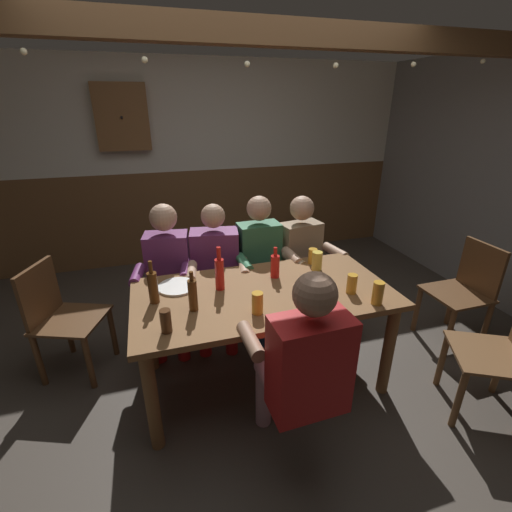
{
  "coord_description": "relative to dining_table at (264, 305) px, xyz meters",
  "views": [
    {
      "loc": [
        -0.67,
        -2.15,
        1.94
      ],
      "look_at": [
        0.0,
        0.06,
        0.94
      ],
      "focal_mm": 25.05,
      "sensor_mm": 36.0,
      "label": 1
    }
  ],
  "objects": [
    {
      "name": "ground_plane",
      "position": [
        0.0,
        0.12,
        -0.65
      ],
      "size": [
        6.25,
        6.25,
        0.0
      ],
      "primitive_type": "plane",
      "color": "#423A33"
    },
    {
      "name": "back_wall_upper",
      "position": [
        0.0,
        2.53,
        1.14
      ],
      "size": [
        5.21,
        0.12,
        1.26
      ],
      "primitive_type": "cube",
      "color": "beige"
    },
    {
      "name": "back_wall_wainscot",
      "position": [
        0.0,
        2.53,
        -0.07
      ],
      "size": [
        5.21,
        0.12,
        1.16
      ],
      "primitive_type": "cube",
      "color": "brown",
      "rests_on": "ground_plane"
    },
    {
      "name": "ceiling_beam",
      "position": [
        0.0,
        0.42,
        1.69
      ],
      "size": [
        4.69,
        0.14,
        0.16
      ],
      "primitive_type": "cube",
      "color": "brown"
    },
    {
      "name": "dining_table",
      "position": [
        0.0,
        0.0,
        0.0
      ],
      "size": [
        1.75,
        0.9,
        0.75
      ],
      "color": "brown",
      "rests_on": "ground_plane"
    },
    {
      "name": "person_0",
      "position": [
        -0.6,
        0.68,
        0.02
      ],
      "size": [
        0.52,
        0.56,
        1.22
      ],
      "rotation": [
        0.0,
        0.0,
        2.98
      ],
      "color": "#6B2D66",
      "rests_on": "ground_plane"
    },
    {
      "name": "person_1",
      "position": [
        -0.21,
        0.67,
        0.0
      ],
      "size": [
        0.58,
        0.59,
        1.19
      ],
      "rotation": [
        0.0,
        0.0,
        2.96
      ],
      "color": "#6B2D66",
      "rests_on": "ground_plane"
    },
    {
      "name": "person_2",
      "position": [
        0.2,
        0.67,
        0.02
      ],
      "size": [
        0.51,
        0.51,
        1.22
      ],
      "rotation": [
        0.0,
        0.0,
        3.18
      ],
      "color": "#33724C",
      "rests_on": "ground_plane"
    },
    {
      "name": "person_3",
      "position": [
        0.6,
        0.66,
        0.01
      ],
      "size": [
        0.54,
        0.56,
        1.2
      ],
      "rotation": [
        0.0,
        0.0,
        3.31
      ],
      "color": "#997F60",
      "rests_on": "ground_plane"
    },
    {
      "name": "person_4",
      "position": [
        -0.0,
        -0.67,
        0.03
      ],
      "size": [
        0.55,
        0.54,
        1.24
      ],
      "rotation": [
        0.0,
        0.0,
        0.03
      ],
      "color": "#AD1919",
      "rests_on": "ground_plane"
    },
    {
      "name": "chair_empty_near_right",
      "position": [
        1.38,
        -0.73,
        -0.17
      ],
      "size": [
        0.59,
        0.59,
        0.88
      ],
      "rotation": [
        0.0,
        0.0,
        1.08
      ],
      "color": "brown",
      "rests_on": "ground_plane"
    },
    {
      "name": "chair_empty_near_left",
      "position": [
        -1.41,
        0.55,
        -0.17
      ],
      "size": [
        0.57,
        0.57,
        0.88
      ],
      "rotation": [
        0.0,
        0.0,
        -1.94
      ],
      "color": "brown",
      "rests_on": "ground_plane"
    },
    {
      "name": "chair_empty_far_end",
      "position": [
        1.8,
        0.01,
        -0.17
      ],
      "size": [
        0.44,
        0.44,
        0.88
      ],
      "rotation": [
        0.0,
        0.0,
        -4.71
      ],
      "color": "brown",
      "rests_on": "ground_plane"
    },
    {
      "name": "plate_0",
      "position": [
        -0.56,
        0.23,
        0.11
      ],
      "size": [
        0.27,
        0.27,
        0.01
      ],
      "primitive_type": "cylinder",
      "color": "white",
      "rests_on": "dining_table"
    },
    {
      "name": "bottle_0",
      "position": [
        -0.72,
        0.07,
        0.22
      ],
      "size": [
        0.06,
        0.06,
        0.29
      ],
      "color": "#593314",
      "rests_on": "dining_table"
    },
    {
      "name": "bottle_1",
      "position": [
        -0.49,
        -0.1,
        0.21
      ],
      "size": [
        0.06,
        0.06,
        0.26
      ],
      "color": "#593314",
      "rests_on": "dining_table"
    },
    {
      "name": "bottle_2",
      "position": [
        0.15,
        0.19,
        0.2
      ],
      "size": [
        0.07,
        0.07,
        0.23
      ],
      "color": "red",
      "rests_on": "dining_table"
    },
    {
      "name": "bottle_3",
      "position": [
        -0.28,
        0.12,
        0.23
      ],
      "size": [
        0.06,
        0.06,
        0.31
      ],
      "color": "red",
      "rests_on": "dining_table"
    },
    {
      "name": "pint_glass_0",
      "position": [
        0.56,
        -0.19,
        0.17
      ],
      "size": [
        0.07,
        0.07,
        0.13
      ],
      "primitive_type": "cylinder",
      "color": "gold",
      "rests_on": "dining_table"
    },
    {
      "name": "pint_glass_1",
      "position": [
        0.51,
        0.33,
        0.17
      ],
      "size": [
        0.07,
        0.07,
        0.12
      ],
      "primitive_type": "cylinder",
      "color": "gold",
      "rests_on": "dining_table"
    },
    {
      "name": "pint_glass_2",
      "position": [
        0.49,
        0.21,
        0.18
      ],
      "size": [
        0.08,
        0.08,
        0.15
      ],
      "primitive_type": "cylinder",
      "color": "#E5C64C",
      "rests_on": "dining_table"
    },
    {
      "name": "pint_glass_3",
      "position": [
        -0.12,
        -0.25,
        0.17
      ],
      "size": [
        0.07,
        0.07,
        0.14
      ],
      "primitive_type": "cylinder",
      "color": "gold",
      "rests_on": "dining_table"
    },
    {
      "name": "pint_glass_4",
      "position": [
        -0.66,
        -0.28,
        0.18
      ],
      "size": [
        0.06,
        0.06,
        0.14
      ],
      "primitive_type": "cylinder",
      "color": "#4C2D19",
      "rests_on": "dining_table"
    },
    {
      "name": "pint_glass_5",
      "position": [
        0.64,
        -0.36,
        0.18
      ],
      "size": [
        0.07,
        0.07,
        0.15
      ],
      "primitive_type": "cylinder",
      "color": "gold",
      "rests_on": "dining_table"
    },
    {
      "name": "wall_dart_cabinet",
      "position": [
        -0.86,
        2.4,
        1.14
      ],
      "size": [
        0.56,
        0.15,
        0.7
      ],
      "color": "brown"
    },
    {
      "name": "string_lights",
      "position": [
        0.0,
        0.37,
        1.53
      ],
      "size": [
        3.68,
        0.04,
        0.1
      ],
      "color": "#F9EAB2"
    }
  ]
}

